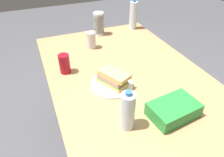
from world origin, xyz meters
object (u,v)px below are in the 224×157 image
paper_plate (112,85)px  water_bottle_tall (127,111)px  water_bottle_spare (133,15)px  soda_can_silver (91,40)px  chip_bag (173,110)px  sandwich (113,78)px  soda_can_red (65,64)px  dining_table (127,86)px  plastic_cup_stack (99,24)px

paper_plate → water_bottle_tall: size_ratio=1.20×
paper_plate → water_bottle_spare: size_ratio=0.98×
paper_plate → soda_can_silver: size_ratio=1.99×
chip_bag → water_bottle_tall: water_bottle_tall is taller
paper_plate → sandwich: (0.00, 0.00, 0.05)m
paper_plate → chip_bag: size_ratio=1.05×
paper_plate → soda_can_silver: 0.49m
soda_can_red → water_bottle_spare: bearing=123.2°
dining_table → water_bottle_tall: water_bottle_tall is taller
plastic_cup_stack → soda_can_red: bearing=-40.2°
chip_bag → plastic_cup_stack: 1.01m
paper_plate → soda_can_silver: soda_can_silver is taller
plastic_cup_stack → water_bottle_tall: bearing=-12.5°
soda_can_silver → water_bottle_spare: bearing=115.0°
dining_table → paper_plate: 0.18m
soda_can_red → soda_can_silver: bearing=134.7°
chip_bag → plastic_cup_stack: bearing=-95.6°
water_bottle_spare → soda_can_silver: bearing=-65.0°
soda_can_red → chip_bag: (0.56, 0.40, -0.03)m
water_bottle_tall → soda_can_silver: 0.79m
chip_bag → water_bottle_spare: (-1.02, 0.30, 0.08)m
chip_bag → soda_can_silver: 0.82m
dining_table → soda_can_silver: 0.45m
plastic_cup_stack → water_bottle_spare: 0.32m
dining_table → chip_bag: chip_bag is taller
water_bottle_spare → plastic_cup_stack: bearing=-89.2°
dining_table → water_bottle_tall: size_ratio=7.20×
soda_can_red → chip_bag: size_ratio=0.53×
chip_bag → soda_can_silver: (-0.81, -0.15, 0.03)m
sandwich → soda_can_silver: bearing=176.3°
soda_can_red → chip_bag: bearing=35.4°
sandwich → water_bottle_spare: 0.85m
water_bottle_tall → water_bottle_spare: bearing=151.6°
plastic_cup_stack → water_bottle_spare: (-0.00, 0.32, 0.02)m
sandwich → chip_bag: bearing=29.2°
dining_table → paper_plate: paper_plate is taller
soda_can_red → soda_can_silver: 0.35m
water_bottle_tall → water_bottle_spare: size_ratio=0.82×
sandwich → water_bottle_spare: (-0.70, 0.48, 0.06)m
dining_table → plastic_cup_stack: (-0.62, 0.04, 0.18)m
sandwich → soda_can_silver: soda_can_silver is taller
paper_plate → sandwich: sandwich is taller
paper_plate → water_bottle_spare: water_bottle_spare is taller
dining_table → sandwich: 0.20m
soda_can_red → water_bottle_tall: size_ratio=0.60×
soda_can_red → water_bottle_spare: (-0.46, 0.70, 0.06)m
paper_plate → water_bottle_spare: (-0.69, 0.49, 0.11)m
dining_table → sandwich: (0.07, -0.13, 0.14)m
water_bottle_tall → plastic_cup_stack: water_bottle_tall is taller
sandwich → plastic_cup_stack: size_ratio=1.08×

